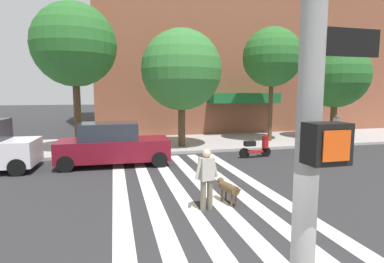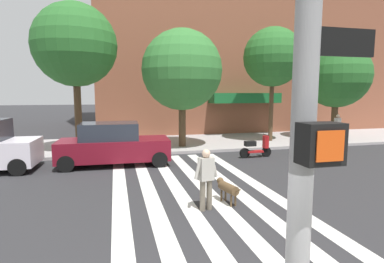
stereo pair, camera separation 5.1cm
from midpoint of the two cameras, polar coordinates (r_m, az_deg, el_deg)
name	(u,v)px [view 2 (the right image)]	position (r m, az deg, el deg)	size (l,w,h in m)	color
ground_plane	(164,197)	(9.41, -5.06, -12.05)	(160.00, 160.00, 0.00)	#2B2B2D
sidewalk_far	(140,145)	(18.37, -9.61, -2.42)	(80.00, 6.00, 0.15)	#A59F9F
crosswalk_stripes	(196,195)	(9.60, 0.85, -11.61)	(4.95, 11.97, 0.01)	silver
traffic_light_pole	(313,29)	(2.37, 22.15, 17.25)	(0.74, 0.46, 5.80)	gray
parked_car_behind_first	(113,145)	(13.67, -14.27, -2.39)	(4.70, 2.12, 1.83)	maroon
parked_scooter	(256,148)	(15.16, 11.84, -2.94)	(1.63, 0.50, 1.11)	black
street_tree_nearest	(75,45)	(16.71, -20.78, 14.69)	(4.08, 4.08, 7.33)	#4C3823
street_tree_middle	(182,70)	(16.95, -1.78, 11.31)	(4.37, 4.37, 6.37)	#4C3823
street_tree_further	(273,57)	(19.68, 14.82, 13.15)	(3.55, 3.55, 6.88)	#4C3823
street_tree_furthest	(337,75)	(21.95, 25.32, 9.40)	(4.14, 4.14, 6.16)	#4C3823
pedestrian_dog_walker	(206,176)	(8.15, 2.80, -8.25)	(0.70, 0.32, 1.64)	#6B6051
dog_on_leash	(227,188)	(8.84, 6.72, -10.31)	(0.42, 1.09, 0.65)	brown
pedestrian_bystander	(337,126)	(21.12, 25.42, 0.96)	(0.70, 0.35, 1.64)	#6B6051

